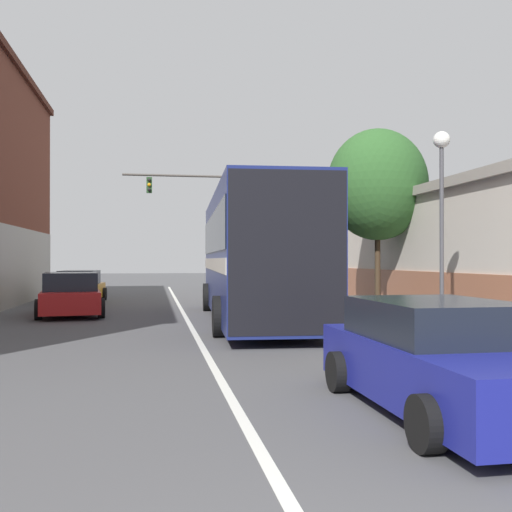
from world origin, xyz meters
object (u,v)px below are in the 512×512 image
(hatchback_foreground, at_px, (443,359))
(street_lamp, at_px, (442,200))
(bus, at_px, (254,251))
(parked_car_left_mid, at_px, (80,288))
(traffic_signal_gantry, at_px, (244,205))
(street_tree_near, at_px, (377,185))
(parked_car_left_near, at_px, (71,295))

(hatchback_foreground, relative_size, street_lamp, 0.90)
(bus, relative_size, parked_car_left_mid, 2.78)
(parked_car_left_mid, relative_size, traffic_signal_gantry, 0.48)
(street_tree_near, bearing_deg, traffic_signal_gantry, 104.91)
(street_lamp, bearing_deg, hatchback_foreground, -116.94)
(parked_car_left_near, xyz_separation_m, street_lamp, (9.47, -7.78, 2.60))
(bus, bearing_deg, parked_car_left_mid, 37.76)
(bus, height_order, street_lamp, street_lamp)
(parked_car_left_near, relative_size, traffic_signal_gantry, 0.53)
(traffic_signal_gantry, bearing_deg, parked_car_left_near, -126.39)
(parked_car_left_near, distance_m, street_lamp, 12.53)
(parked_car_left_mid, bearing_deg, traffic_signal_gantry, -59.66)
(parked_car_left_near, distance_m, traffic_signal_gantry, 13.24)
(traffic_signal_gantry, height_order, street_lamp, traffic_signal_gantry)
(parked_car_left_near, bearing_deg, hatchback_foreground, -163.00)
(bus, bearing_deg, hatchback_foreground, -174.72)
(street_lamp, relative_size, street_tree_near, 0.76)
(traffic_signal_gantry, distance_m, street_tree_near, 11.65)
(street_lamp, distance_m, street_tree_near, 6.84)
(parked_car_left_mid, xyz_separation_m, traffic_signal_gantry, (7.87, 4.11, 4.11))
(parked_car_left_mid, bearing_deg, bus, -142.41)
(traffic_signal_gantry, bearing_deg, parked_car_left_mid, -152.39)
(parked_car_left_near, distance_m, street_tree_near, 11.19)
(bus, bearing_deg, parked_car_left_near, 66.45)
(parked_car_left_near, xyz_separation_m, street_tree_near, (10.47, -1.12, 3.80))
(hatchback_foreground, bearing_deg, traffic_signal_gantry, -3.41)
(parked_car_left_near, xyz_separation_m, parked_car_left_mid, (-0.40, 6.02, -0.03))
(street_tree_near, bearing_deg, hatchback_foreground, -107.93)
(bus, height_order, parked_car_left_near, bus)
(bus, height_order, traffic_signal_gantry, traffic_signal_gantry)
(hatchback_foreground, height_order, street_tree_near, street_tree_near)
(parked_car_left_mid, height_order, traffic_signal_gantry, traffic_signal_gantry)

